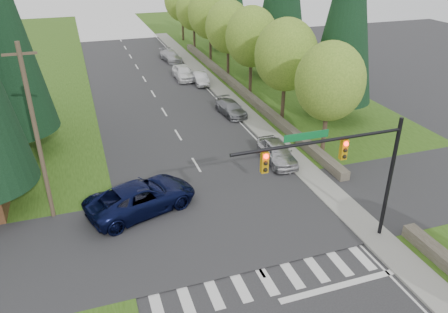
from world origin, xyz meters
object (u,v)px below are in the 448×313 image
suv_navy (142,197)px  parked_car_d (183,72)px  parked_car_c (201,78)px  parked_car_b (231,108)px  parked_car_a (277,152)px  parked_car_e (171,56)px

suv_navy → parked_car_d: suv_navy is taller
suv_navy → parked_car_c: bearing=-42.1°
parked_car_b → suv_navy: bearing=-133.8°
suv_navy → parked_car_a: size_ratio=1.44×
parked_car_a → parked_car_b: (0.00, 9.76, -0.15)m
suv_navy → parked_car_a: suv_navy is taller
parked_car_d → parked_car_e: size_ratio=1.01×
parked_car_c → parked_car_e: bearing=100.3°
parked_car_b → parked_car_d: parked_car_d is taller
parked_car_b → parked_car_a: bearing=-95.7°
parked_car_c → parked_car_b: bearing=-84.5°
parked_car_a → parked_car_b: size_ratio=1.06×
suv_navy → parked_car_a: (10.13, 3.15, -0.13)m
parked_car_e → parked_car_c: bearing=-92.4°
parked_car_a → parked_car_d: parked_car_d is taller
parked_car_e → parked_car_b: bearing=-94.6°
parked_car_b → parked_car_c: size_ratio=1.09×
suv_navy → parked_car_c: 24.82m
parked_car_d → parked_car_b: bearing=-82.6°
suv_navy → parked_car_b: size_ratio=1.52×
suv_navy → parked_car_d: size_ratio=1.40×
parked_car_b → parked_car_c: 9.77m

